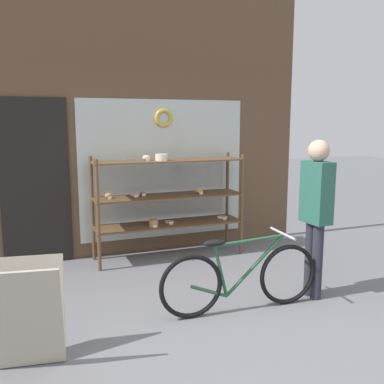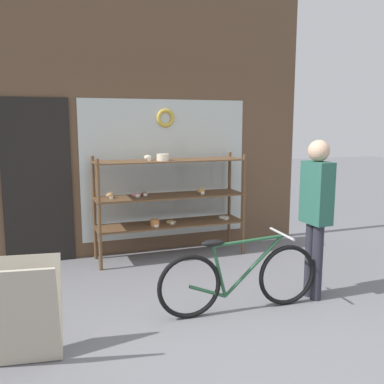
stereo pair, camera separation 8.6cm
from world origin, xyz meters
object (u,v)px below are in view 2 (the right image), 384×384
object	(u,v)px
pedestrian	(316,207)
display_case	(170,195)
sandwich_board	(21,314)
bicycle	(239,278)

from	to	relation	value
pedestrian	display_case	bearing A→B (deg)	-154.74
display_case	sandwich_board	distance (m)	2.81
display_case	pedestrian	bearing A→B (deg)	-61.45
pedestrian	bicycle	bearing A→B (deg)	-90.92
display_case	bicycle	world-z (taller)	display_case
bicycle	pedestrian	world-z (taller)	pedestrian
bicycle	pedestrian	xyz separation A→B (m)	(0.86, 0.04, 0.62)
display_case	sandwich_board	bearing A→B (deg)	-130.39
sandwich_board	pedestrian	world-z (taller)	pedestrian
display_case	pedestrian	distance (m)	2.06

